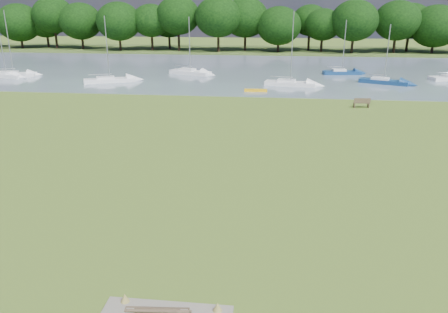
# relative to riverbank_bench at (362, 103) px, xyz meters

# --- Properties ---
(ground) EXTENTS (220.00, 220.00, 0.00)m
(ground) POSITION_rel_riverbank_bench_xyz_m (-11.53, -18.19, -0.48)
(ground) COLOR olive
(river) EXTENTS (220.00, 40.00, 0.10)m
(river) POSITION_rel_riverbank_bench_xyz_m (-11.53, 23.81, -0.48)
(river) COLOR slate
(river) RESTS_ON ground
(far_bank) EXTENTS (220.00, 20.00, 0.40)m
(far_bank) POSITION_rel_riverbank_bench_xyz_m (-11.53, 53.81, -0.48)
(far_bank) COLOR #4C6626
(far_bank) RESTS_ON ground
(riverbank_bench) EXTENTS (1.58, 0.56, 0.96)m
(riverbank_bench) POSITION_rel_riverbank_bench_xyz_m (0.00, 0.00, 0.00)
(riverbank_bench) COLOR brown
(riverbank_bench) RESTS_ON ground
(kayak) EXTENTS (2.60, 0.70, 0.26)m
(kayak) POSITION_rel_riverbank_bench_xyz_m (-10.46, 6.88, -0.30)
(kayak) COLOR yellow
(kayak) RESTS_ON river
(tree_line) EXTENTS (132.04, 9.05, 10.95)m
(tree_line) POSITION_rel_riverbank_bench_xyz_m (-16.08, 49.81, 6.01)
(tree_line) COLOR black
(tree_line) RESTS_ON far_bank
(sailboat_0) EXTENTS (6.32, 3.96, 7.77)m
(sailboat_0) POSITION_rel_riverbank_bench_xyz_m (-20.32, 18.71, 0.04)
(sailboat_0) COLOR white
(sailboat_0) RESTS_ON river
(sailboat_1) EXTENTS (5.96, 2.83, 8.67)m
(sailboat_1) POSITION_rel_riverbank_bench_xyz_m (-44.06, 14.07, 0.02)
(sailboat_1) COLOR white
(sailboat_1) RESTS_ON river
(sailboat_2) EXTENTS (6.54, 4.14, 8.04)m
(sailboat_2) POSITION_rel_riverbank_bench_xyz_m (-29.27, 11.06, -0.00)
(sailboat_2) COLOR white
(sailboat_2) RESTS_ON river
(sailboat_4) EXTENTS (5.38, 2.10, 7.38)m
(sailboat_4) POSITION_rel_riverbank_bench_xyz_m (0.96, 21.06, 0.02)
(sailboat_4) COLOR navy
(sailboat_4) RESTS_ON river
(sailboat_5) EXTENTS (5.59, 2.99, 8.17)m
(sailboat_5) POSITION_rel_riverbank_bench_xyz_m (-44.58, 13.19, 0.04)
(sailboat_5) COLOR white
(sailboat_5) RESTS_ON river
(sailboat_6) EXTENTS (6.03, 3.95, 7.10)m
(sailboat_6) POSITION_rel_riverbank_bench_xyz_m (5.09, 13.89, 0.01)
(sailboat_6) COLOR navy
(sailboat_6) RESTS_ON river
(sailboat_8) EXTENTS (6.35, 2.83, 8.66)m
(sailboat_8) POSITION_rel_riverbank_bench_xyz_m (-6.53, 11.20, 0.01)
(sailboat_8) COLOR white
(sailboat_8) RESTS_ON river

